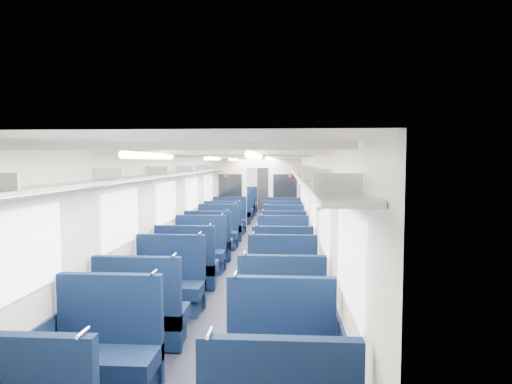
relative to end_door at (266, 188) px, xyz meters
The scene contains 39 objects.
floor 9.00m from the end_door, 90.00° to the right, with size 2.80×18.00×0.01m, color black.
ceiling 9.04m from the end_door, 90.00° to the right, with size 2.80×18.00×0.01m, color silver.
wall_left 9.05m from the end_door, 98.90° to the right, with size 0.02×18.00×2.35m, color beige.
dado_left 9.07m from the end_door, 98.81° to the right, with size 0.03×17.90×0.70m, color black.
wall_right 9.05m from the end_door, 81.10° to the right, with size 0.02×18.00×2.35m, color beige.
dado_right 9.07m from the end_door, 81.19° to the right, with size 0.03×17.90×0.70m, color black.
wall_far 0.19m from the end_door, 90.00° to the left, with size 2.80×0.02×2.35m, color beige.
luggage_rack_left 9.07m from the end_door, 97.73° to the right, with size 0.36×17.40×0.18m.
luggage_rack_right 9.07m from the end_door, 82.27° to the right, with size 0.36×17.40×0.18m.
windows 9.41m from the end_door, 90.00° to the right, with size 2.78×15.60×0.75m.
ceiling_fittings 9.29m from the end_door, 90.00° to the right, with size 2.70×16.06×0.11m.
end_door is the anchor object (origin of this frame).
bulkhead 6.09m from the end_door, 90.00° to the right, with size 2.80×0.10×2.35m.
seat_2 16.08m from the end_door, 92.96° to the right, with size 1.03×0.57×1.15m.
seat_3 16.09m from the end_door, 87.04° to the right, with size 1.03×0.57×1.15m.
seat_4 15.03m from the end_door, 93.17° to the right, with size 1.03×0.57×1.15m.
seat_5 14.86m from the end_door, 86.80° to the right, with size 1.03×0.57×1.15m.
seat_6 13.81m from the end_door, 93.45° to the right, with size 1.03×0.57×1.15m.
seat_7 13.73m from the end_door, 86.53° to the right, with size 1.03×0.57×1.15m.
seat_8 12.63m from the end_door, 93.77° to the right, with size 1.03×0.57×1.15m.
seat_9 12.60m from the end_door, 86.22° to the right, with size 1.03×0.57×1.15m.
seat_10 11.50m from the end_door, 94.15° to the right, with size 1.03×0.57×1.15m.
seat_11 11.44m from the end_door, 85.83° to the right, with size 1.03×0.57×1.15m.
seat_12 10.44m from the end_door, 94.57° to the right, with size 1.03×0.57×1.15m.
seat_13 10.34m from the end_door, 85.39° to the right, with size 1.03×0.57×1.15m.
seat_14 9.17m from the end_door, 95.20° to the right, with size 1.03×0.57×1.15m.
seat_15 9.29m from the end_door, 84.86° to the right, with size 1.03×0.57×1.15m.
seat_16 8.08m from the end_door, 95.92° to the right, with size 1.03×0.57×1.15m.
seat_17 7.98m from the end_door, 84.01° to the right, with size 1.03×0.57×1.15m.
seat_18 6.87m from the end_door, 96.97° to the right, with size 1.03×0.57×1.15m.
seat_19 7.03m from the end_door, 83.19° to the right, with size 1.03×0.57×1.15m.
seat_20 4.84m from the end_door, 99.97° to the right, with size 1.03×0.57×1.15m.
seat_21 4.96m from the end_door, 80.29° to the right, with size 1.03×0.57×1.15m.
seat_22 3.86m from the end_door, 102.59° to the right, with size 1.03×0.57×1.15m.
seat_23 3.74m from the end_door, 76.97° to the right, with size 1.03×0.57×1.15m.
seat_24 2.62m from the end_door, 109.07° to the right, with size 1.03×0.57×1.15m.
seat_25 2.77m from the end_door, 72.08° to the right, with size 1.03×0.57×1.15m.
seat_26 1.76m from the end_door, 120.36° to the right, with size 1.03×0.57×1.15m.
seat_27 1.78m from the end_door, 59.96° to the right, with size 1.03×0.57×1.15m.
Camera 1 is at (0.85, -11.00, 2.20)m, focal length 30.56 mm.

